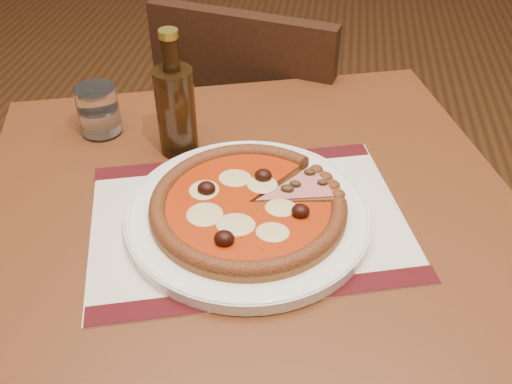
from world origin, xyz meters
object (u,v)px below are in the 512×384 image
table (254,265)px  water_glass (98,110)px  chair_far (258,141)px  pizza (248,204)px  bottle (176,107)px  plate (248,215)px

table → water_glass: 0.38m
chair_far → pizza: chair_far is taller
table → bottle: (-0.15, 0.15, 0.18)m
table → chair_far: size_ratio=1.17×
chair_far → bottle: bottle is taller
table → plate: plate is taller
table → chair_far: (-0.08, 0.57, -0.16)m
plate → chair_far: bearing=96.8°
plate → pizza: bearing=-148.1°
table → chair_far: 0.60m
chair_far → plate: bearing=109.5°
table → pizza: size_ratio=3.63×
water_glass → plate: bearing=-33.7°
table → water_glass: size_ratio=11.80×
plate → bottle: size_ratio=1.66×
table → water_glass: bearing=148.2°
table → pizza: (-0.01, -0.01, 0.13)m
plate → bottle: (-0.14, 0.16, 0.07)m
chair_far → water_glass: size_ratio=10.06×
bottle → pizza: bearing=-48.4°
bottle → plate: bearing=-48.3°
water_glass → chair_far: bearing=60.5°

